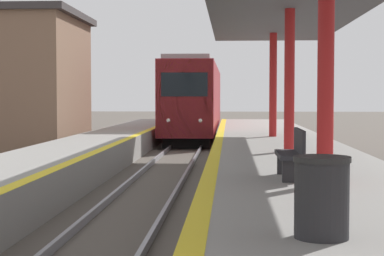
% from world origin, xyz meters
% --- Properties ---
extents(train, '(2.62, 19.81, 4.38)m').
position_xyz_m(train, '(0.00, 35.48, 2.23)').
color(train, black).
rests_on(train, ground).
extents(trash_bin, '(0.62, 0.62, 0.88)m').
position_xyz_m(trash_bin, '(3.03, 3.94, 1.36)').
color(trash_bin, '#262628').
rests_on(trash_bin, platform_right).
extents(bench, '(0.44, 1.51, 0.92)m').
position_xyz_m(bench, '(3.21, 9.01, 1.39)').
color(bench, '#28282D').
rests_on(bench, platform_right).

